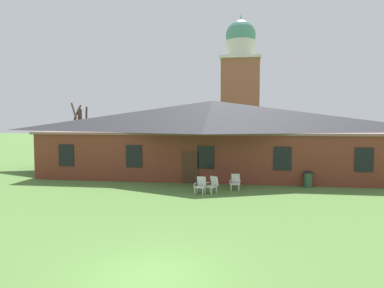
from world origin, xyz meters
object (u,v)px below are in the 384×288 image
at_px(lawn_chair_by_porch, 201,185).
at_px(trash_bin, 308,179).
at_px(lawn_chair_left_end, 235,182).
at_px(lawn_chair_near_door, 212,184).

distance_m(lawn_chair_by_porch, trash_bin, 7.00).
xyz_separation_m(lawn_chair_left_end, trash_bin, (4.49, 1.46, -0.00)).
height_order(lawn_chair_left_end, trash_bin, trash_bin).
bearing_deg(lawn_chair_near_door, lawn_chair_left_end, 40.34).
height_order(lawn_chair_near_door, lawn_chair_left_end, same).
relative_size(lawn_chair_near_door, lawn_chair_left_end, 1.00).
relative_size(lawn_chair_near_door, trash_bin, 0.98).
bearing_deg(lawn_chair_left_end, trash_bin, 18.00).
height_order(lawn_chair_by_porch, trash_bin, trash_bin).
relative_size(lawn_chair_by_porch, lawn_chair_left_end, 1.00).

